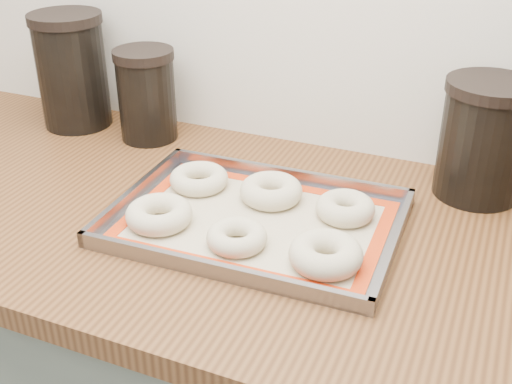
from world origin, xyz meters
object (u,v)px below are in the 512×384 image
at_px(bagel_front_left, 159,214).
at_px(bagel_back_mid, 271,191).
at_px(bagel_front_mid, 237,237).
at_px(bagel_back_right, 345,208).
at_px(baking_tray, 256,220).
at_px(bagel_front_right, 326,254).
at_px(bagel_back_left, 199,179).
at_px(canister_mid, 147,95).
at_px(canister_left, 72,70).
at_px(canister_right, 484,139).

bearing_deg(bagel_front_left, bagel_back_mid, 45.94).
height_order(bagel_front_mid, bagel_back_right, bagel_back_right).
bearing_deg(bagel_back_right, baking_tray, -151.71).
bearing_deg(bagel_front_mid, bagel_back_mid, 91.67).
relative_size(bagel_front_right, bagel_back_mid, 1.01).
distance_m(bagel_front_left, bagel_front_right, 0.28).
bearing_deg(bagel_front_mid, bagel_back_right, 48.67).
distance_m(bagel_back_left, canister_mid, 0.27).
relative_size(bagel_back_left, canister_left, 0.43).
xyz_separation_m(bagel_back_left, bagel_back_right, (0.27, -0.00, 0.00)).
height_order(bagel_back_left, bagel_back_mid, bagel_back_mid).
relative_size(baking_tray, bagel_back_left, 4.47).
bearing_deg(bagel_front_mid, canister_right, 45.85).
height_order(baking_tray, canister_left, canister_left).
distance_m(bagel_front_left, bagel_back_mid, 0.20).
bearing_deg(bagel_front_left, bagel_back_left, 89.74).
xyz_separation_m(bagel_back_left, canister_right, (0.46, 0.18, 0.08)).
height_order(bagel_back_right, canister_mid, canister_mid).
distance_m(bagel_front_mid, canister_right, 0.46).
bearing_deg(canister_left, bagel_front_right, -25.08).
xyz_separation_m(baking_tray, bagel_front_right, (0.14, -0.07, 0.02)).
bearing_deg(canister_right, bagel_front_mid, -134.15).
height_order(bagel_front_mid, canister_left, canister_left).
bearing_deg(canister_left, canister_mid, -1.26).
bearing_deg(bagel_back_right, bagel_back_left, 179.66).
bearing_deg(canister_left, bagel_back_left, -23.48).
xyz_separation_m(bagel_front_mid, canister_right, (0.32, 0.33, 0.08)).
bearing_deg(canister_left, canister_right, 0.65).
relative_size(bagel_front_mid, bagel_back_right, 0.96).
height_order(bagel_back_mid, canister_mid, canister_mid).
relative_size(bagel_back_right, canister_left, 0.40).
distance_m(bagel_front_left, bagel_back_right, 0.30).
xyz_separation_m(bagel_back_right, canister_mid, (-0.47, 0.17, 0.07)).
height_order(bagel_front_left, canister_right, canister_right).
relative_size(canister_mid, canister_right, 0.91).
distance_m(baking_tray, bagel_front_mid, 0.08).
bearing_deg(bagel_back_left, bagel_front_right, -27.19).
xyz_separation_m(bagel_front_right, bagel_back_mid, (-0.15, 0.15, -0.00)).
height_order(bagel_back_mid, canister_left, canister_left).
distance_m(bagel_front_left, canister_left, 0.50).
bearing_deg(canister_mid, baking_tray, -34.43).
height_order(bagel_back_left, canister_mid, canister_mid).
distance_m(bagel_back_left, bagel_back_right, 0.27).
height_order(bagel_front_left, bagel_back_mid, bagel_back_mid).
relative_size(baking_tray, bagel_front_left, 4.32).
distance_m(baking_tray, canister_right, 0.42).
xyz_separation_m(bagel_front_left, bagel_back_right, (0.27, 0.14, -0.00)).
bearing_deg(bagel_back_right, bagel_front_left, -153.29).
bearing_deg(bagel_front_left, canister_mid, 123.68).
bearing_deg(canister_mid, bagel_front_left, -56.32).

